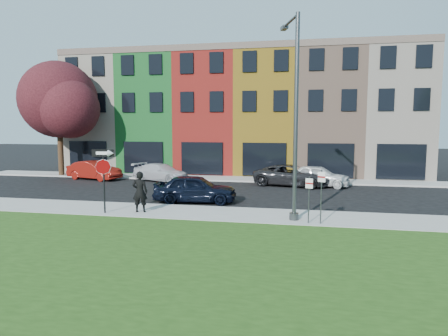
% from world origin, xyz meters
% --- Properties ---
extents(ground, '(120.00, 120.00, 0.00)m').
position_xyz_m(ground, '(0.00, 0.00, 0.00)').
color(ground, black).
rests_on(ground, ground).
extents(sidewalk_near, '(40.00, 3.00, 0.12)m').
position_xyz_m(sidewalk_near, '(2.00, 3.00, 0.06)').
color(sidewalk_near, gray).
rests_on(sidewalk_near, ground).
extents(sidewalk_far, '(40.00, 2.40, 0.12)m').
position_xyz_m(sidewalk_far, '(-3.00, 15.00, 0.06)').
color(sidewalk_far, gray).
rests_on(sidewalk_far, ground).
extents(rowhouse_block, '(30.00, 10.12, 10.00)m').
position_xyz_m(rowhouse_block, '(-2.50, 21.18, 4.99)').
color(rowhouse_block, beige).
rests_on(rowhouse_block, ground).
extents(stop_sign, '(1.05, 0.13, 2.97)m').
position_xyz_m(stop_sign, '(-6.09, 2.02, 2.23)').
color(stop_sign, black).
rests_on(stop_sign, sidewalk_near).
extents(man, '(0.91, 0.78, 1.93)m').
position_xyz_m(man, '(-4.54, 2.53, 1.09)').
color(man, black).
rests_on(man, sidewalk_near).
extents(sedan_near, '(2.81, 4.88, 1.52)m').
position_xyz_m(sedan_near, '(-2.76, 5.83, 0.76)').
color(sedan_near, black).
rests_on(sedan_near, ground).
extents(parked_car_red, '(3.63, 5.09, 1.44)m').
position_xyz_m(parked_car_red, '(-12.73, 13.02, 0.72)').
color(parked_car_red, maroon).
rests_on(parked_car_red, ground).
extents(parked_car_silver, '(4.43, 5.56, 1.31)m').
position_xyz_m(parked_car_silver, '(-7.43, 13.26, 0.65)').
color(parked_car_silver, silver).
rests_on(parked_car_silver, ground).
extents(parked_car_dark, '(4.48, 6.18, 1.45)m').
position_xyz_m(parked_car_dark, '(2.25, 12.82, 0.73)').
color(parked_car_dark, black).
rests_on(parked_car_dark, ground).
extents(parked_car_white, '(3.08, 4.82, 1.46)m').
position_xyz_m(parked_car_white, '(3.98, 12.87, 0.73)').
color(parked_car_white, white).
rests_on(parked_car_white, ground).
extents(street_lamp, '(1.05, 2.50, 8.70)m').
position_xyz_m(street_lamp, '(2.55, 2.55, 4.50)').
color(street_lamp, '#414345').
rests_on(street_lamp, sidewalk_near).
extents(parking_sign_a, '(0.30, 0.16, 1.96)m').
position_xyz_m(parking_sign_a, '(3.22, 1.89, 1.36)').
color(parking_sign_a, '#414345').
rests_on(parking_sign_a, sidewalk_near).
extents(parking_sign_b, '(0.30, 0.17, 2.28)m').
position_xyz_m(parking_sign_b, '(3.71, 1.89, 1.54)').
color(parking_sign_b, '#414345').
rests_on(parking_sign_b, sidewalk_near).
extents(tree_purple, '(7.28, 6.37, 9.09)m').
position_xyz_m(tree_purple, '(-16.17, 14.26, 6.02)').
color(tree_purple, black).
rests_on(tree_purple, sidewalk_far).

